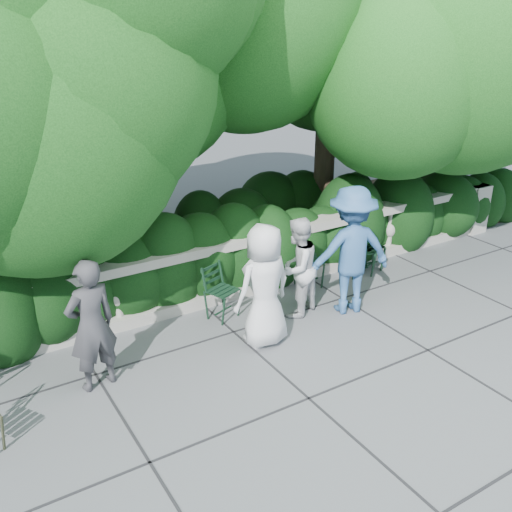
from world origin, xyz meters
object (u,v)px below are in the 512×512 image
chair_d (372,272)px  person_older_blue (351,251)px  chair_c (312,290)px  chair_b (230,320)px  person_woman_grey (91,325)px  chair_e (362,278)px  chair_f (376,273)px  person_businessman (264,286)px  person_casual_man (297,268)px

chair_d → person_older_blue: 1.80m
chair_c → person_older_blue: size_ratio=0.43×
chair_b → person_woman_grey: 2.38m
chair_b → chair_e: same height
person_older_blue → chair_f: bearing=-134.0°
chair_f → person_woman_grey: bearing=166.7°
chair_d → chair_b: bearing=-165.0°
chair_f → person_woman_grey: person_woman_grey is taller
person_businessman → person_casual_man: (0.85, 0.44, -0.10)m
person_woman_grey → person_older_blue: person_older_blue is taller
person_businessman → person_older_blue: person_older_blue is taller
person_casual_man → chair_e: bearing=171.2°
person_woman_grey → chair_d: bearing=177.3°
person_businessman → person_woman_grey: person_businessman is taller
chair_f → person_businessman: size_ratio=0.49×
chair_d → person_woman_grey: size_ratio=0.50×
chair_d → chair_f: size_ratio=1.00×
chair_c → person_casual_man: (-0.69, -0.52, 0.76)m
chair_d → person_casual_man: 2.21m
chair_e → person_businessman: person_businessman is taller
chair_e → chair_f: same height
chair_c → person_woman_grey: 3.96m
person_woman_grey → chair_b: bearing=-176.5°
chair_b → chair_d: same height
chair_e → person_older_blue: bearing=-129.4°
person_casual_man → chair_b: bearing=-41.8°
chair_c → person_older_blue: person_older_blue is taller
chair_b → chair_c: size_ratio=1.00×
person_businessman → chair_f: bearing=-168.6°
chair_c → chair_f: 1.36m
chair_d → person_older_blue: (-1.27, -0.82, 0.98)m
person_woman_grey → chair_f: bearing=176.6°
chair_c → chair_f: size_ratio=1.00×
chair_d → person_older_blue: size_ratio=0.43×
chair_d → chair_f: (0.03, -0.06, 0.00)m
chair_d → person_businessman: size_ratio=0.49×
chair_c → person_casual_man: person_casual_man is taller
person_businessman → chair_c: bearing=-153.7°
person_casual_man → chair_d: bearing=171.6°
chair_e → person_casual_man: bearing=-152.8°
chair_f → chair_d: bearing=96.8°
chair_d → chair_e: (-0.31, -0.09, 0.00)m
chair_e → person_woman_grey: (-4.81, -0.65, 0.83)m
person_woman_grey → person_casual_man: 3.12m
chair_c → chair_d: 1.32m
chair_d → chair_f: same height
chair_d → chair_e: size_ratio=1.00×
chair_c → chair_b: bearing=-161.3°
chair_e → person_woman_grey: bearing=-159.1°
chair_d → person_casual_man: bearing=-154.2°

